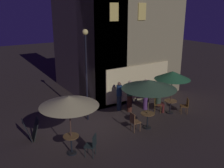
% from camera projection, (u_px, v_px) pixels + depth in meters
% --- Properties ---
extents(ground_plane, '(60.00, 60.00, 0.00)m').
position_uv_depth(ground_plane, '(86.00, 124.00, 12.64)').
color(ground_plane, '#302624').
extents(cafe_building, '(6.70, 6.53, 7.66)m').
position_uv_depth(cafe_building, '(110.00, 37.00, 16.04)').
color(cafe_building, gray).
rests_on(cafe_building, ground).
extents(street_lamp_near_corner, '(0.29, 0.29, 4.68)m').
position_uv_depth(street_lamp_near_corner, '(86.00, 63.00, 12.30)').
color(street_lamp_near_corner, black).
rests_on(street_lamp_near_corner, ground).
extents(menu_sandwich_board, '(0.72, 0.60, 1.00)m').
position_uv_depth(menu_sandwich_board, '(31.00, 130.00, 11.02)').
color(menu_sandwich_board, black).
rests_on(menu_sandwich_board, ground).
extents(cafe_table_0, '(0.67, 0.67, 0.77)m').
position_uv_depth(cafe_table_0, '(147.00, 118.00, 12.13)').
color(cafe_table_0, black).
rests_on(cafe_table_0, ground).
extents(cafe_table_1, '(0.63, 0.63, 0.79)m').
position_uv_depth(cafe_table_1, '(71.00, 142.00, 10.00)').
color(cafe_table_1, black).
rests_on(cafe_table_1, ground).
extents(cafe_table_2, '(0.69, 0.69, 0.73)m').
position_uv_depth(cafe_table_2, '(170.00, 104.00, 13.85)').
color(cafe_table_2, black).
rests_on(cafe_table_2, ground).
extents(patio_umbrella_0, '(2.58, 2.58, 2.45)m').
position_uv_depth(patio_umbrella_0, '(149.00, 84.00, 11.63)').
color(patio_umbrella_0, black).
rests_on(patio_umbrella_0, ground).
extents(patio_umbrella_1, '(2.29, 2.29, 2.46)m').
position_uv_depth(patio_umbrella_1, '(69.00, 101.00, 9.49)').
color(patio_umbrella_1, black).
rests_on(patio_umbrella_1, ground).
extents(patio_umbrella_2, '(1.93, 1.93, 2.40)m').
position_uv_depth(patio_umbrella_2, '(172.00, 75.00, 13.36)').
color(patio_umbrella_2, black).
rests_on(patio_umbrella_2, ground).
extents(cafe_chair_0, '(0.43, 0.43, 0.94)m').
position_uv_depth(cafe_chair_0, '(134.00, 120.00, 11.77)').
color(cafe_chair_0, brown).
rests_on(cafe_chair_0, ground).
extents(cafe_chair_1, '(0.58, 0.58, 0.95)m').
position_uv_depth(cafe_chair_1, '(92.00, 144.00, 9.80)').
color(cafe_chair_1, black).
rests_on(cafe_chair_1, ground).
extents(cafe_chair_2, '(0.56, 0.56, 0.94)m').
position_uv_depth(cafe_chair_2, '(156.00, 103.00, 13.93)').
color(cafe_chair_2, brown).
rests_on(cafe_chair_2, ground).
extents(cafe_chair_3, '(0.56, 0.56, 0.88)m').
position_uv_depth(cafe_chair_3, '(186.00, 105.00, 13.80)').
color(cafe_chair_3, '#563618').
rests_on(cafe_chair_3, ground).
extents(patron_seated_0, '(0.51, 0.49, 1.30)m').
position_uv_depth(patron_seated_0, '(159.00, 100.00, 13.87)').
color(patron_seated_0, '#521C1A').
rests_on(patron_seated_0, ground).
extents(patron_standing_1, '(0.34, 0.34, 1.80)m').
position_uv_depth(patron_standing_1, '(146.00, 94.00, 14.27)').
color(patron_standing_1, '#553069').
rests_on(patron_standing_1, ground).
extents(patron_standing_2, '(0.31, 0.31, 1.67)m').
position_uv_depth(patron_standing_2, '(119.00, 96.00, 14.17)').
color(patron_standing_2, '#273443').
rests_on(patron_standing_2, ground).
extents(patron_standing_3, '(0.32, 0.32, 1.82)m').
position_uv_depth(patron_standing_3, '(130.00, 96.00, 13.93)').
color(patron_standing_3, '#472118').
rests_on(patron_standing_3, ground).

